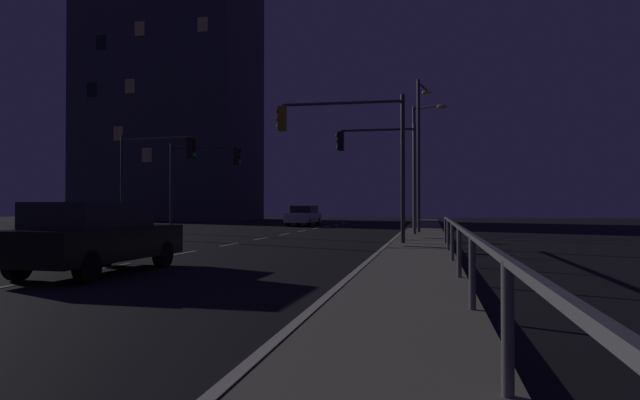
% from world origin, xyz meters
% --- Properties ---
extents(ground_plane, '(112.00, 112.00, 0.00)m').
position_xyz_m(ground_plane, '(0.00, 17.50, 0.00)').
color(ground_plane, black).
rests_on(ground_plane, ground).
extents(sidewalk_right, '(2.10, 77.00, 0.14)m').
position_xyz_m(sidewalk_right, '(7.30, 17.50, 0.07)').
color(sidewalk_right, gray).
rests_on(sidewalk_right, ground).
extents(lane_markings_center, '(0.14, 50.00, 0.01)m').
position_xyz_m(lane_markings_center, '(0.00, 21.00, 0.01)').
color(lane_markings_center, silver).
rests_on(lane_markings_center, ground).
extents(lane_edge_line, '(0.14, 53.00, 0.01)m').
position_xyz_m(lane_edge_line, '(6.00, 22.50, 0.01)').
color(lane_edge_line, silver).
rests_on(lane_edge_line, ground).
extents(car, '(1.96, 4.46, 1.57)m').
position_xyz_m(car, '(0.43, 7.88, 0.82)').
color(car, black).
rests_on(car, ground).
extents(car_oncoming, '(1.97, 4.46, 1.57)m').
position_xyz_m(car_oncoming, '(-1.88, 37.40, 0.82)').
color(car_oncoming, silver).
rests_on(car_oncoming, ground).
extents(traffic_light_mid_left, '(3.98, 0.35, 5.42)m').
position_xyz_m(traffic_light_mid_left, '(5.22, 23.98, 3.96)').
color(traffic_light_mid_left, '#4C4C51').
rests_on(traffic_light_mid_left, sidewalk_right).
extents(traffic_light_near_right, '(4.06, 0.61, 5.03)m').
position_xyz_m(traffic_light_near_right, '(-4.73, 25.08, 3.56)').
color(traffic_light_near_right, '#38383D').
rests_on(traffic_light_near_right, ground).
extents(traffic_light_mid_right, '(4.95, 0.37, 5.53)m').
position_xyz_m(traffic_light_mid_right, '(4.55, 17.36, 4.09)').
color(traffic_light_mid_right, '#2D3033').
rests_on(traffic_light_mid_right, sidewalk_right).
extents(traffic_light_far_right, '(4.14, 0.79, 4.92)m').
position_xyz_m(traffic_light_far_right, '(-5.00, 20.31, 3.49)').
color(traffic_light_far_right, '#2D3033').
rests_on(traffic_light_far_right, ground).
extents(street_lamp_far_end, '(0.80, 2.39, 8.14)m').
position_xyz_m(street_lamp_far_end, '(7.13, 26.73, 5.02)').
color(street_lamp_far_end, '#38383D').
rests_on(street_lamp_far_end, sidewalk_right).
extents(street_lamp_across_street, '(1.95, 1.34, 7.20)m').
position_xyz_m(street_lamp_across_street, '(7.04, 28.79, 4.50)').
color(street_lamp_across_street, '#4C4C51').
rests_on(street_lamp_across_street, sidewalk_right).
extents(barrier_fence, '(0.09, 19.60, 0.98)m').
position_xyz_m(barrier_fence, '(8.20, 7.76, 0.88)').
color(barrier_fence, '#59595E').
rests_on(barrier_fence, sidewalk_right).
extents(building_distant, '(18.34, 12.60, 29.60)m').
position_xyz_m(building_distant, '(-21.68, 54.52, 14.80)').
color(building_distant, '#3D424C').
rests_on(building_distant, ground).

